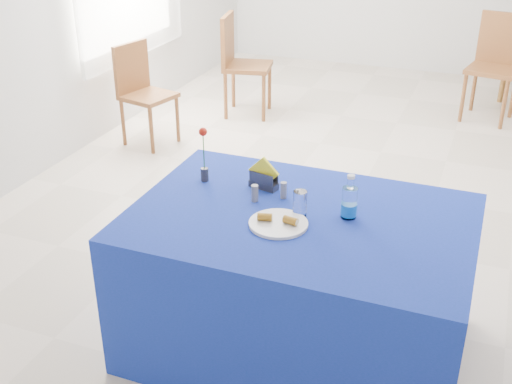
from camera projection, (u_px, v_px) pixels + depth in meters
floor at (361, 189)px, 4.97m from camera, size 7.00×7.00×0.00m
plate at (278, 224)px, 2.92m from camera, size 0.27×0.27×0.01m
drinking_glass at (300, 204)px, 2.97m from camera, size 0.07×0.07×0.13m
salt_shaker at (284, 190)px, 3.14m from camera, size 0.03×0.03×0.08m
pepper_shaker at (255, 193)px, 3.12m from camera, size 0.03×0.03×0.08m
blue_table at (299, 283)px, 3.17m from camera, size 1.60×1.10×0.76m
water_bottle at (349, 203)px, 2.96m from camera, size 0.08×0.08×0.21m
napkin_holder at (264, 179)px, 3.24m from camera, size 0.16×0.09×0.17m
rose_vase at (204, 157)px, 3.28m from camera, size 0.04×0.04×0.29m
chair_bg_left at (497, 59)px, 6.17m from camera, size 0.53×0.53×1.01m
chair_win_a at (141, 87)px, 5.61m from camera, size 0.48×0.48×0.89m
chair_win_b at (239, 58)px, 6.26m from camera, size 0.52×0.52×0.98m
banana_pieces at (278, 219)px, 2.91m from camera, size 0.19×0.06×0.04m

